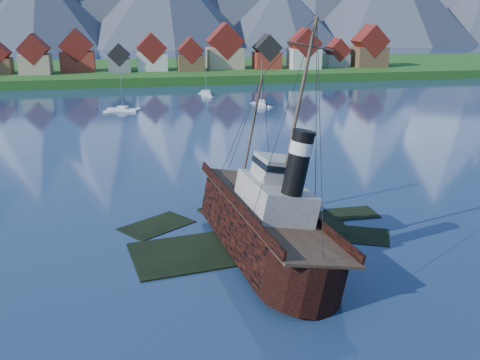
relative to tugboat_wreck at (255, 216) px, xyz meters
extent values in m
plane|color=navy|center=(-1.08, 1.30, -3.18)|extent=(1400.00, 1400.00, 0.00)
cube|color=black|center=(-4.08, -0.70, -3.50)|extent=(19.08, 11.42, 1.00)
cube|color=black|center=(4.92, 5.30, -3.56)|extent=(15.15, 9.76, 1.00)
cube|color=black|center=(0.92, 10.30, -3.46)|extent=(11.45, 9.06, 1.00)
cube|color=black|center=(10.92, 0.30, -3.60)|extent=(10.27, 8.34, 1.00)
cube|color=black|center=(-10.08, 7.30, -3.58)|extent=(9.42, 8.68, 1.00)
cube|color=black|center=(13.92, 6.30, -3.53)|extent=(6.00, 4.00, 1.00)
cube|color=#1B4E16|center=(-1.08, 171.30, -3.18)|extent=(600.00, 80.00, 3.20)
cube|color=#3F3D38|center=(-1.08, 133.30, -3.18)|extent=(600.00, 2.50, 2.00)
cube|color=tan|center=(-44.08, 151.30, 3.22)|extent=(10.50, 9.00, 6.80)
cube|color=maroon|center=(-44.08, 151.30, 8.51)|extent=(10.69, 9.18, 10.69)
cube|color=maroon|center=(-30.08, 157.30, 3.42)|extent=(12.00, 8.50, 7.20)
cube|color=maroon|center=(-30.08, 157.30, 9.18)|extent=(12.22, 8.67, 12.22)
cube|color=slate|center=(-15.08, 152.30, 2.22)|extent=(8.00, 7.00, 4.80)
cube|color=black|center=(-15.08, 152.30, 6.06)|extent=(8.15, 7.14, 8.15)
cube|color=beige|center=(-3.08, 155.30, 3.02)|extent=(11.00, 9.50, 6.40)
cube|color=maroon|center=(-3.08, 155.30, 8.20)|extent=(11.20, 9.69, 11.20)
cube|color=brown|center=(10.92, 151.30, 2.72)|extent=(9.50, 8.00, 5.80)
cube|color=maroon|center=(10.92, 151.30, 7.33)|extent=(9.67, 8.16, 9.67)
cube|color=tan|center=(24.92, 156.30, 3.82)|extent=(13.50, 10.00, 8.00)
cube|color=maroon|center=(24.92, 156.30, 10.25)|extent=(13.75, 10.20, 13.75)
cube|color=maroon|center=(40.92, 153.30, 2.92)|extent=(10.00, 8.50, 6.20)
cube|color=black|center=(40.92, 153.30, 7.82)|extent=(10.18, 8.67, 10.18)
cube|color=beige|center=(54.92, 150.30, 3.57)|extent=(11.50, 9.00, 7.50)
cube|color=maroon|center=(54.92, 150.30, 9.39)|extent=(11.71, 9.18, 11.71)
cube|color=slate|center=(69.92, 154.30, 2.32)|extent=(9.00, 7.50, 5.00)
cube|color=maroon|center=(69.92, 154.30, 6.44)|extent=(9.16, 7.65, 9.16)
cube|color=brown|center=(82.92, 152.30, 3.72)|extent=(12.50, 10.00, 7.80)
cube|color=maroon|center=(82.92, 152.30, 9.87)|extent=(12.73, 10.20, 12.73)
cone|color=#2D333D|center=(-71.08, 375.30, 23.82)|extent=(120.00, 120.00, 58.00)
cone|color=#2D333D|center=(18.92, 370.30, 27.82)|extent=(136.00, 136.00, 66.00)
cone|color=#2D333D|center=(108.92, 374.30, 19.82)|extent=(110.00, 110.00, 50.00)
cube|color=black|center=(0.00, -1.59, -0.80)|extent=(7.42, 21.38, 4.45)
cone|color=black|center=(0.00, 12.28, -0.80)|extent=(7.42, 7.42, 7.42)
cylinder|color=black|center=(0.00, -12.28, -0.80)|extent=(7.42, 7.42, 4.45)
cube|color=#4C3826|center=(0.00, -1.59, 1.53)|extent=(7.28, 28.21, 0.27)
cube|color=black|center=(-3.56, -1.59, 2.01)|extent=(0.21, 27.32, 0.95)
cube|color=black|center=(3.56, -1.59, 2.01)|extent=(0.21, 27.32, 0.95)
cube|color=#ADA89E|center=(0.00, -3.18, 3.13)|extent=(5.51, 9.01, 3.18)
cube|color=#ADA89E|center=(0.00, -2.12, 5.88)|extent=(3.82, 4.24, 2.33)
cylinder|color=black|center=(0.00, -6.68, 7.69)|extent=(2.02, 2.02, 5.94)
cylinder|color=silver|center=(0.00, -6.68, 9.17)|extent=(2.12, 2.12, 1.17)
cylinder|color=#473828|center=(0.00, 6.89, 8.00)|extent=(0.30, 0.30, 12.73)
cylinder|color=#473828|center=(0.00, -4.24, 13.94)|extent=(0.34, 0.34, 13.79)
cube|color=silver|center=(-14.14, 86.04, -3.09)|extent=(8.12, 5.36, 1.07)
cube|color=silver|center=(-14.14, 86.04, -2.24)|extent=(2.81, 2.59, 0.63)
cylinder|color=gray|center=(-14.14, 86.04, 2.10)|extent=(0.13, 0.13, 9.31)
cube|color=silver|center=(22.15, 86.62, -3.07)|extent=(4.30, 9.64, 1.32)
cube|color=silver|center=(22.15, 86.62, -2.02)|extent=(2.57, 3.00, 0.77)
cylinder|color=gray|center=(22.15, 86.62, 3.32)|extent=(0.15, 0.15, 11.45)
cube|color=silver|center=(10.36, 107.74, -3.07)|extent=(3.81, 11.21, 1.32)
cube|color=silver|center=(10.36, 107.74, -2.02)|extent=(2.71, 3.30, 0.77)
cylinder|color=gray|center=(10.36, 107.74, 3.31)|extent=(0.15, 0.15, 11.43)
camera|label=1|loc=(-12.35, -51.69, 20.77)|focal=40.00mm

